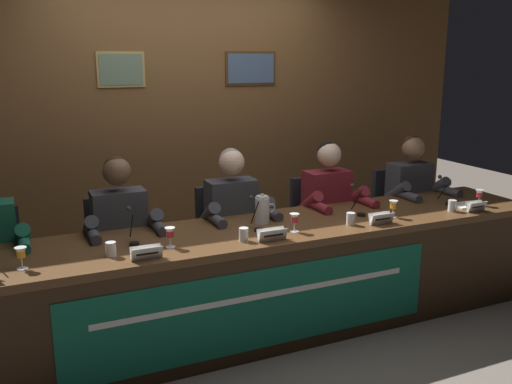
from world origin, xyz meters
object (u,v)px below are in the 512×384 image
(nameplate_far_right, at_px, (476,206))
(water_cup_far_right, at_px, (452,206))
(water_cup_center, at_px, (244,235))
(microphone_center, at_px, (256,219))
(juice_glass_center, at_px, (294,219))
(panelist_right, at_px, (332,207))
(microphone_right, at_px, (358,205))
(juice_glass_far_right, at_px, (479,195))
(water_cup_right, at_px, (351,219))
(juice_glass_right, at_px, (393,206))
(document_stack_far_right, at_px, (464,205))
(nameplate_left, at_px, (147,253))
(microphone_far_right, at_px, (446,195))
(water_cup_left, at_px, (111,250))
(juice_glass_left, at_px, (170,234))
(chair_center, at_px, (226,247))
(chair_left, at_px, (119,262))
(conference_table, at_px, (263,266))
(chair_far_right, at_px, (398,222))
(microphone_left, at_px, (133,232))
(nameplate_center, at_px, (272,235))
(chair_right, at_px, (318,233))
(panelist_center, at_px, (235,219))
(nameplate_right, at_px, (381,218))
(water_pitcher_central, at_px, (262,210))
(panelist_left, at_px, (122,233))
(juice_glass_far_left, at_px, (21,254))
(panelist_far_right, at_px, (415,197))

(nameplate_far_right, distance_m, water_cup_far_right, 0.18)
(water_cup_center, distance_m, microphone_center, 0.25)
(juice_glass_center, bearing_deg, nameplate_far_right, -4.48)
(juice_glass_center, relative_size, nameplate_far_right, 0.79)
(panelist_right, distance_m, microphone_right, 0.39)
(water_cup_center, height_order, juice_glass_far_right, juice_glass_far_right)
(water_cup_center, distance_m, water_cup_right, 0.81)
(juice_glass_right, relative_size, document_stack_far_right, 0.57)
(nameplate_left, distance_m, microphone_far_right, 2.45)
(juice_glass_center, bearing_deg, water_cup_right, -2.39)
(water_cup_left, xyz_separation_m, water_cup_right, (1.61, -0.04, 0.00))
(water_cup_right, relative_size, nameplate_far_right, 0.54)
(juice_glass_left, distance_m, juice_glass_right, 1.64)
(microphone_far_right, bearing_deg, chair_center, 159.89)
(chair_center, xyz_separation_m, water_cup_center, (-0.18, -0.78, 0.35))
(chair_left, relative_size, juice_glass_center, 7.29)
(panelist_right, bearing_deg, water_cup_left, -163.80)
(conference_table, height_order, microphone_far_right, microphone_far_right)
(microphone_right, relative_size, chair_far_right, 0.24)
(juice_glass_right, bearing_deg, document_stack_far_right, 2.42)
(microphone_left, height_order, microphone_right, same)
(water_cup_right, bearing_deg, nameplate_center, -172.15)
(juice_glass_center, bearing_deg, microphone_right, 15.68)
(juice_glass_left, bearing_deg, chair_center, 48.45)
(chair_right, bearing_deg, panelist_right, -90.00)
(panelist_center, distance_m, nameplate_right, 1.05)
(chair_left, bearing_deg, panelist_right, -6.90)
(document_stack_far_right, bearing_deg, chair_center, 157.64)
(juice_glass_left, height_order, microphone_right, microphone_right)
(microphone_right, bearing_deg, chair_right, 89.10)
(nameplate_center, xyz_separation_m, water_pitcher_central, (0.11, 0.38, 0.05))
(chair_far_right, bearing_deg, conference_table, -157.38)
(water_cup_center, bearing_deg, nameplate_right, -2.83)
(chair_center, xyz_separation_m, nameplate_right, (0.83, -0.83, 0.35))
(panelist_left, distance_m, nameplate_left, 0.67)
(panelist_left, xyz_separation_m, nameplate_right, (1.65, -0.63, 0.07))
(nameplate_far_right, xyz_separation_m, juice_glass_far_right, (0.16, 0.13, 0.05))
(microphone_far_right, bearing_deg, juice_glass_far_left, -177.43)
(panelist_right, distance_m, document_stack_far_right, 1.02)
(water_cup_center, distance_m, panelist_right, 1.17)
(juice_glass_right, bearing_deg, microphone_center, 172.46)
(conference_table, distance_m, chair_left, 1.07)
(water_cup_center, distance_m, panelist_far_right, 1.92)
(document_stack_far_right, bearing_deg, nameplate_far_right, -104.81)
(water_cup_center, height_order, chair_far_right, chair_far_right)
(chair_far_right, distance_m, water_pitcher_central, 1.68)
(microphone_right, bearing_deg, panelist_far_right, 24.09)
(nameplate_far_right, height_order, water_pitcher_central, water_pitcher_central)
(nameplate_left, height_order, juice_glass_left, juice_glass_left)
(chair_left, bearing_deg, juice_glass_left, -74.82)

